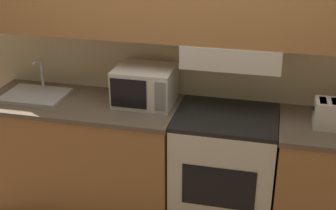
% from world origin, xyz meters
% --- Properties ---
extents(ground_plane, '(16.00, 16.00, 0.00)m').
position_xyz_m(ground_plane, '(0.00, 0.00, 0.00)').
color(ground_plane, '#4C3828').
extents(wall_back, '(5.18, 0.38, 2.55)m').
position_xyz_m(wall_back, '(0.01, -0.06, 1.46)').
color(wall_back, beige).
rests_on(wall_back, ground_plane).
extents(lower_counter_main, '(1.45, 0.64, 0.90)m').
position_xyz_m(lower_counter_main, '(-0.68, -0.31, 0.45)').
color(lower_counter_main, '#B27A47').
rests_on(lower_counter_main, ground_plane).
extents(lower_counter_right_stub, '(0.64, 0.64, 0.90)m').
position_xyz_m(lower_counter_right_stub, '(1.08, -0.31, 0.45)').
color(lower_counter_right_stub, '#B27A47').
rests_on(lower_counter_right_stub, ground_plane).
extents(stove_range, '(0.71, 0.61, 0.90)m').
position_xyz_m(stove_range, '(0.41, -0.30, 0.45)').
color(stove_range, white).
rests_on(stove_range, ground_plane).
extents(microwave, '(0.42, 0.36, 0.27)m').
position_xyz_m(microwave, '(-0.20, -0.22, 1.04)').
color(microwave, white).
rests_on(microwave, lower_counter_main).
extents(sink_basin, '(0.46, 0.35, 0.27)m').
position_xyz_m(sink_basin, '(-1.04, -0.31, 0.92)').
color(sink_basin, '#B7BABF').
rests_on(sink_basin, lower_counter_main).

